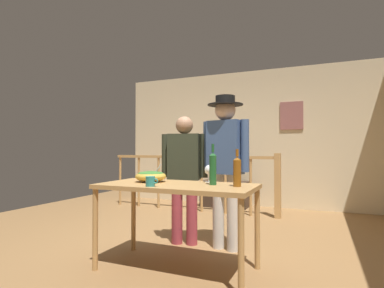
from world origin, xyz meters
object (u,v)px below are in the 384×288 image
Objects in this scene: flat_screen_tv at (224,168)px; wine_glass at (209,171)px; wine_bottle_amber at (237,171)px; person_standing_left at (184,169)px; tv_console at (225,194)px; serving_table at (177,193)px; person_standing_right at (225,157)px; wine_bottle_green at (213,168)px; framed_picture at (292,116)px; salad_bowl at (151,176)px; stair_railing at (214,176)px; mug_teal at (151,181)px.

wine_glass is (0.73, -2.88, 0.15)m from flat_screen_tv.
person_standing_left is (-0.82, 0.70, -0.05)m from wine_bottle_amber.
tv_console is 1.68× the size of flat_screen_tv.
person_standing_left is at bearing 109.18° from serving_table.
serving_table is 0.83m from person_standing_right.
wine_bottle_green is 0.88m from person_standing_left.
serving_table is (-0.73, -3.46, -1.05)m from framed_picture.
wine_bottle_green is at bearing -0.25° from salad_bowl.
wine_bottle_green is (0.85, -2.48, 0.30)m from stair_railing.
person_standing_left is at bearing 83.66° from salad_bowl.
framed_picture is at bearing 13.26° from tv_console.
person_standing_right reaches higher than salad_bowl.
wine_bottle_amber is (0.34, -0.23, 0.02)m from wine_glass.
person_standing_left is (-0.48, 0.47, -0.03)m from wine_glass.
stair_railing is at bearing -56.04° from person_standing_right.
framed_picture is 1.71× the size of salad_bowl.
serving_table is 0.31m from mug_teal.
stair_railing is 27.08× the size of mug_teal.
framed_picture is at bearing 36.24° from stair_railing.
wine_glass is 0.41m from wine_bottle_amber.
flat_screen_tv is 2.54m from person_standing_right.
mug_teal is at bearing -83.83° from tv_console.
wine_bottle_amber is (1.09, -2.52, 0.28)m from stair_railing.
mug_teal is (-0.86, -3.71, -0.92)m from framed_picture.
wine_glass is at bearing -98.89° from framed_picture.
wine_bottle_amber is 0.24m from wine_bottle_green.
salad_bowl is at bearing -161.75° from wine_glass.
wine_glass is 0.62m from mug_teal.
mug_teal is 0.98m from person_standing_left.
wine_bottle_green is at bearing 34.59° from mug_teal.
tv_console is (0.01, 0.62, -0.40)m from stair_railing.
salad_bowl is at bearing 167.20° from serving_table.
wine_bottle_green is (0.11, -0.18, 0.04)m from wine_glass.
wine_bottle_amber reaches higher than flat_screen_tv.
mug_teal is (0.37, -3.42, 0.59)m from tv_console.
mug_teal is at bearing 85.82° from person_standing_left.
wine_bottle_amber is at bearing -66.70° from stair_railing.
framed_picture reaches higher than wine_glass.
salad_bowl is 0.90m from wine_bottle_amber.
wine_bottle_green is (0.83, -3.07, 0.19)m from flat_screen_tv.
flat_screen_tv is 4.55× the size of mug_teal.
person_standing_left is at bearing -109.70° from framed_picture.
serving_table is 0.85× the size of person_standing_right.
tv_console is 3.08m from wine_glass.
framed_picture is at bearing 83.33° from wine_bottle_green.
stair_railing is 1.86× the size of person_standing_right.
wine_bottle_green is 0.25× the size of person_standing_left.
wine_bottle_amber reaches higher than salad_bowl.
flat_screen_tv is at bearing -61.51° from person_standing_right.
framed_picture is 1.62m from flat_screen_tv.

